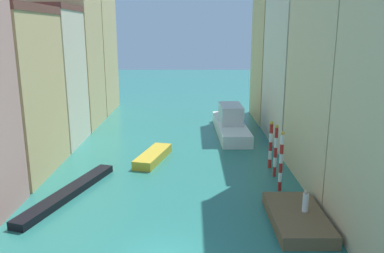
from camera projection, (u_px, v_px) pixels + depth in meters
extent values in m
plane|color=#28756B|center=(176.00, 136.00, 43.67)|extent=(154.00, 154.00, 0.00)
cube|color=#DBB77A|center=(1.00, 96.00, 31.13)|extent=(7.09, 9.08, 12.85)
cube|color=beige|center=(41.00, 79.00, 39.41)|extent=(7.09, 7.32, 13.41)
cube|color=brown|center=(34.00, 7.00, 37.75)|extent=(7.23, 7.47, 0.55)
cube|color=#DBB77A|center=(65.00, 61.00, 47.10)|extent=(7.09, 8.19, 15.91)
cube|color=#DBB77A|center=(84.00, 42.00, 55.47)|extent=(7.09, 9.27, 19.90)
cube|color=beige|center=(354.00, 48.00, 28.28)|extent=(7.09, 11.35, 20.50)
cube|color=beige|center=(305.00, 70.00, 40.27)|extent=(7.09, 11.04, 15.13)
cube|color=#DBB77A|center=(283.00, 44.00, 50.09)|extent=(7.09, 9.20, 19.62)
cube|color=brown|center=(295.00, 218.00, 23.83)|extent=(3.18, 6.18, 0.76)
cylinder|color=white|center=(304.00, 202.00, 23.72)|extent=(0.36, 0.36, 1.17)
sphere|color=tan|center=(305.00, 191.00, 23.55)|extent=(0.26, 0.26, 0.26)
cylinder|color=red|center=(278.00, 186.00, 28.78)|extent=(0.26, 0.26, 0.71)
cylinder|color=white|center=(279.00, 177.00, 28.61)|extent=(0.26, 0.26, 0.71)
cylinder|color=red|center=(279.00, 168.00, 28.44)|extent=(0.26, 0.26, 0.71)
cylinder|color=white|center=(280.00, 158.00, 28.27)|extent=(0.26, 0.26, 0.71)
cylinder|color=red|center=(280.00, 149.00, 28.10)|extent=(0.26, 0.26, 0.71)
cylinder|color=white|center=(281.00, 139.00, 27.93)|extent=(0.26, 0.26, 0.71)
sphere|color=gold|center=(281.00, 133.00, 27.82)|extent=(0.29, 0.29, 0.29)
cylinder|color=red|center=(273.00, 171.00, 31.60)|extent=(0.26, 0.26, 0.81)
cylinder|color=white|center=(273.00, 162.00, 31.41)|extent=(0.26, 0.26, 0.81)
cylinder|color=red|center=(274.00, 152.00, 31.22)|extent=(0.26, 0.26, 0.81)
cylinder|color=white|center=(274.00, 142.00, 31.02)|extent=(0.26, 0.26, 0.81)
cylinder|color=red|center=(275.00, 133.00, 30.83)|extent=(0.26, 0.26, 0.81)
sphere|color=gold|center=(275.00, 126.00, 30.70)|extent=(0.28, 0.28, 0.28)
cylinder|color=red|center=(268.00, 163.00, 33.61)|extent=(0.30, 0.30, 0.77)
cylinder|color=white|center=(268.00, 155.00, 33.43)|extent=(0.30, 0.30, 0.77)
cylinder|color=red|center=(269.00, 146.00, 33.25)|extent=(0.30, 0.30, 0.77)
cylinder|color=white|center=(269.00, 137.00, 33.06)|extent=(0.30, 0.30, 0.77)
cylinder|color=red|center=(270.00, 129.00, 32.88)|extent=(0.30, 0.30, 0.77)
sphere|color=gold|center=(270.00, 123.00, 32.76)|extent=(0.33, 0.33, 0.33)
cube|color=white|center=(229.00, 128.00, 44.80)|extent=(3.43, 12.73, 1.30)
cube|color=silver|center=(229.00, 114.00, 44.40)|extent=(2.50, 4.60, 2.06)
cube|color=black|center=(67.00, 193.00, 27.82)|extent=(4.29, 10.63, 0.53)
cube|color=gold|center=(152.00, 156.00, 35.49)|extent=(3.13, 6.25, 0.78)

